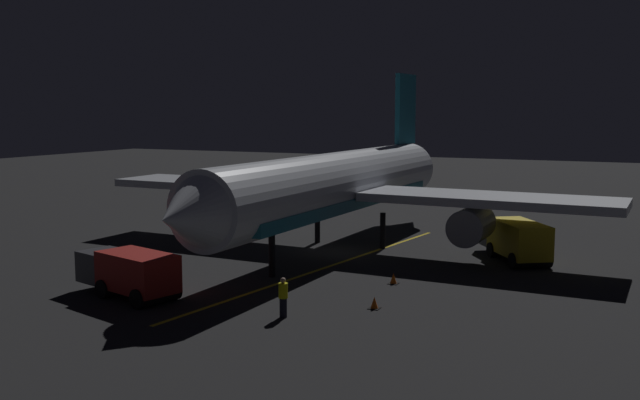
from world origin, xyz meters
The scene contains 8 objects.
ground_plane centered at (0.00, 0.00, -0.10)m, with size 180.00×180.00×0.20m, color #242425.
apron_guide_stripe centered at (-1.47, 4.00, 0.00)m, with size 0.24×27.04×0.01m, color gold.
airliner centered at (-0.02, -0.59, 4.07)m, with size 33.75×34.36×11.53m.
baggage_truck centered at (4.35, 14.00, 1.15)m, with size 6.07×3.56×2.19m.
catering_truck centered at (-10.67, -2.26, 1.24)m, with size 5.25×6.44×2.37m.
ground_crew_worker centered at (-3.84, 13.93, 0.89)m, with size 0.40×0.40×1.74m.
traffic_cone_near_left centered at (-6.14, 6.28, 0.25)m, with size 0.50×0.50×0.55m.
traffic_cone_near_right centered at (-6.90, 11.02, 0.25)m, with size 0.50×0.50×0.55m.
Camera 1 is at (-17.90, 40.28, 8.83)m, focal length 40.27 mm.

